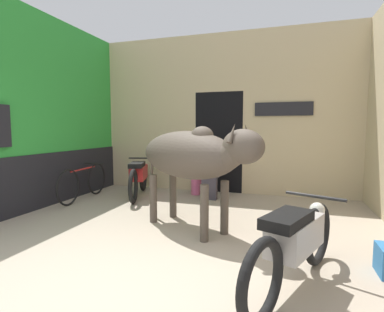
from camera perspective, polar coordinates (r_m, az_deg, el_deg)
The scene contains 9 objects.
ground_plane at distance 3.07m, azimuth -11.17°, elevation -22.06°, with size 30.00×30.00×0.00m, color tan.
wall_left_shopfront at distance 6.07m, azimuth -26.32°, elevation 7.14°, with size 0.25×4.03×3.43m.
wall_back_with_doorway at distance 6.79m, azimuth 6.03°, elevation 6.19°, with size 5.54×0.94×3.43m.
cow at distance 4.08m, azimuth 0.04°, elevation 0.09°, with size 2.09×1.48×1.47m.
motorcycle_near at distance 2.85m, azimuth 19.04°, elevation -15.13°, with size 0.86×1.77×0.76m.
motorcycle_far at distance 6.26m, azimuth -10.13°, elevation -3.74°, with size 0.74×1.76×0.77m.
bicycle at distance 6.31m, azimuth -19.93°, elevation -4.69°, with size 0.44×1.65×0.69m.
shopkeeper_seated at distance 6.01m, azimuth 3.62°, elevation -2.25°, with size 0.42×0.34×1.17m.
plastic_stool at distance 6.40m, azimuth 0.81°, elevation -5.33°, with size 0.31×0.31×0.42m.
Camera 1 is at (1.33, -2.39, 1.41)m, focal length 28.00 mm.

